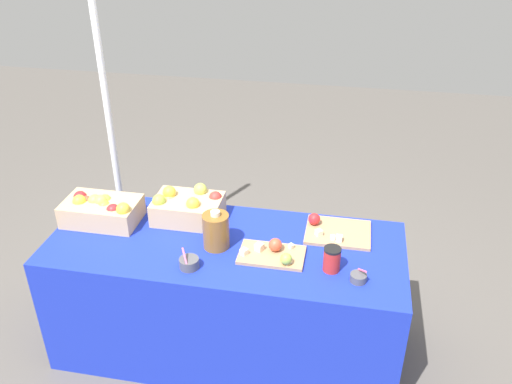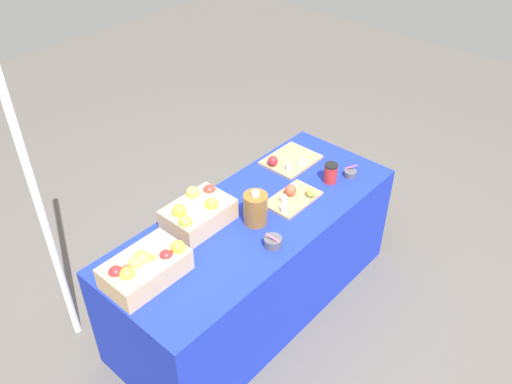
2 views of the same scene
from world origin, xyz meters
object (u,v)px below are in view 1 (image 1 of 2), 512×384
Objects in this scene: cutting_board_back at (334,231)px; coffee_cup at (332,259)px; sample_bowl_mid at (189,263)px; tent_pole at (110,124)px; cider_jug at (216,231)px; sample_bowl_near at (358,277)px; cutting_board_front at (273,253)px; apple_crate_left at (101,209)px; apple_crate_middle at (188,207)px.

cutting_board_back is 2.71× the size of coffee_cup.
tent_pole is (-0.79, 0.92, 0.31)m from sample_bowl_mid.
cutting_board_back is at bearing 21.77° from cider_jug.
tent_pole is (-1.62, 0.87, 0.32)m from sample_bowl_near.
tent_pole is at bearing 151.51° from coffee_cup.
coffee_cup is 1.71m from tent_pole.
coffee_cup reaches higher than sample_bowl_mid.
cutting_board_back is 1.63× the size of cider_jug.
cider_jug is at bearing 172.72° from cutting_board_front.
apple_crate_left is 1.19× the size of cutting_board_back.
cutting_board_back is 0.65m from cider_jug.
tent_pole is (-1.19, 0.76, 0.31)m from cutting_board_front.
sample_bowl_mid is at bearing -147.23° from cutting_board_back.
cider_jug reaches higher than coffee_cup.
apple_crate_middle reaches higher than apple_crate_left.
apple_crate_middle reaches higher than sample_bowl_near.
cider_jug reaches higher than cutting_board_front.
coffee_cup is 0.06× the size of tent_pole.
sample_bowl_mid is (0.14, -0.44, -0.05)m from apple_crate_middle.
sample_bowl_near is at bearing -14.72° from cutting_board_front.
apple_crate_middle is 2.93× the size of coffee_cup.
coffee_cup is at bearing 154.71° from sample_bowl_near.
cider_jug reaches higher than apple_crate_left.
cutting_board_front is at bearing 22.40° from sample_bowl_mid.
apple_crate_left is at bearing -166.33° from apple_crate_middle.
cutting_board_front is 4.02× the size of sample_bowl_near.
apple_crate_middle is (0.47, 0.11, 0.00)m from apple_crate_left.
coffee_cup is at bearing 9.31° from sample_bowl_mid.
tent_pole is (-0.65, 0.48, 0.26)m from apple_crate_middle.
apple_crate_left reaches higher than cutting_board_back.
tent_pole is at bearing 147.54° from cutting_board_front.
apple_crate_middle is 0.46m from sample_bowl_mid.
sample_bowl_mid is (-0.40, -0.16, 0.00)m from cutting_board_front.
apple_crate_left is at bearing 152.13° from sample_bowl_mid.
cutting_board_back is (0.83, 0.01, -0.06)m from apple_crate_middle.
tent_pole reaches higher than cutting_board_back.
sample_bowl_mid is 0.71m from coffee_cup.
cutting_board_front reaches higher than cutting_board_back.
tent_pole is (-0.18, 0.60, 0.26)m from apple_crate_left.
cutting_board_front is 0.30m from coffee_cup.
cutting_board_back is at bearing -17.83° from tent_pole.
cutting_board_front is 2.60× the size of coffee_cup.
cider_jug reaches higher than sample_bowl_mid.
tent_pole is at bearing 130.70° from sample_bowl_mid.
coffee_cup is at bearing -89.14° from cutting_board_back.
apple_crate_left is 0.48m from apple_crate_middle.
sample_bowl_mid is at bearing -176.50° from sample_bowl_near.
coffee_cup is (0.83, -0.32, -0.01)m from apple_crate_middle.
coffee_cup reaches higher than sample_bowl_near.
apple_crate_left is 1.31m from cutting_board_back.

